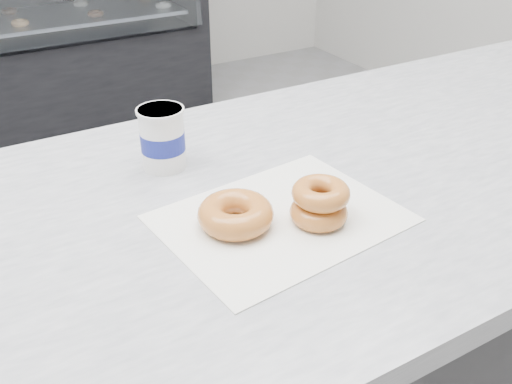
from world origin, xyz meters
The scene contains 5 objects.
ground centered at (0.00, 0.00, 0.00)m, with size 5.00×5.00×0.00m, color gray.
wax_paper centered at (0.14, -0.68, 0.90)m, with size 0.34×0.26×0.00m, color silver.
donut_single centered at (0.08, -0.66, 0.92)m, with size 0.11×0.11×0.04m, color #CC7D38.
donut_stack centered at (0.19, -0.71, 0.93)m, with size 0.11×0.11×0.06m.
coffee_cup centered at (0.06, -0.44, 0.95)m, with size 0.10×0.10×0.11m.
Camera 1 is at (-0.24, -1.27, 1.37)m, focal length 40.00 mm.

